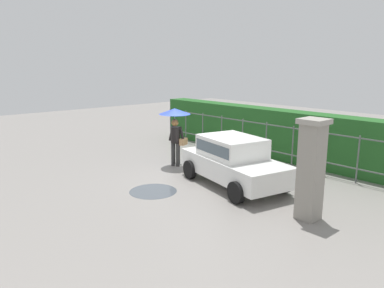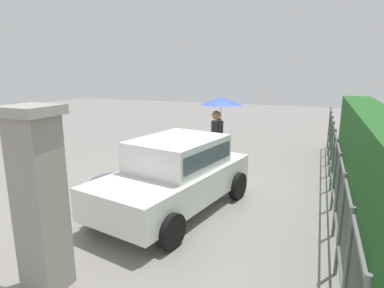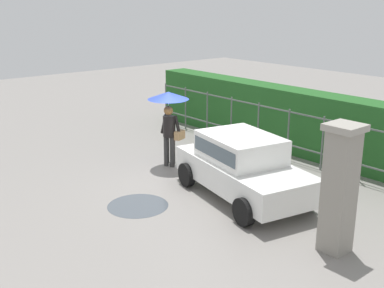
{
  "view_description": "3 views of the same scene",
  "coord_description": "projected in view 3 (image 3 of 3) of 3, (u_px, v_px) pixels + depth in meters",
  "views": [
    {
      "loc": [
        8.78,
        -7.99,
        3.63
      ],
      "look_at": [
        -0.32,
        -0.01,
        1.01
      ],
      "focal_mm": 34.62,
      "sensor_mm": 36.0,
      "label": 1
    },
    {
      "loc": [
        7.26,
        2.72,
        2.82
      ],
      "look_at": [
        -0.15,
        -0.16,
        1.02
      ],
      "focal_mm": 30.61,
      "sensor_mm": 36.0,
      "label": 2
    },
    {
      "loc": [
        8.82,
        -7.61,
        4.45
      ],
      "look_at": [
        -0.29,
        0.04,
        0.91
      ],
      "focal_mm": 45.05,
      "sensor_mm": 36.0,
      "label": 3
    }
  ],
  "objects": [
    {
      "name": "puddle_near",
      "position": [
        138.0,
        206.0,
        10.89
      ],
      "size": [
        1.38,
        1.38,
        0.0
      ],
      "primitive_type": "cylinder",
      "color": "#4C545B",
      "rests_on": "ground"
    },
    {
      "name": "gate_pillar",
      "position": [
        340.0,
        188.0,
        8.6
      ],
      "size": [
        0.6,
        0.6,
        2.42
      ],
      "color": "gray",
      "rests_on": "ground"
    },
    {
      "name": "pedestrian",
      "position": [
        169.0,
        109.0,
        13.13
      ],
      "size": [
        1.13,
        1.13,
        2.09
      ],
      "rotation": [
        0.0,
        0.0,
        1.92
      ],
      "color": "#333333",
      "rests_on": "ground"
    },
    {
      "name": "hedge_row",
      "position": [
        291.0,
        120.0,
        14.77
      ],
      "size": [
        11.53,
        0.9,
        1.9
      ],
      "primitive_type": "cube",
      "color": "#235B23",
      "rests_on": "ground"
    },
    {
      "name": "fence_section",
      "position": [
        273.0,
        128.0,
        14.29
      ],
      "size": [
        10.58,
        0.05,
        1.5
      ],
      "color": "#59605B",
      "rests_on": "ground"
    },
    {
      "name": "ground_plane",
      "position": [
        198.0,
        180.0,
        12.43
      ],
      "size": [
        40.0,
        40.0,
        0.0
      ],
      "primitive_type": "plane",
      "color": "gray"
    },
    {
      "name": "car",
      "position": [
        242.0,
        164.0,
        11.21
      ],
      "size": [
        3.96,
        2.44,
        1.48
      ],
      "rotation": [
        0.0,
        0.0,
        -0.2
      ],
      "color": "white",
      "rests_on": "ground"
    }
  ]
}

